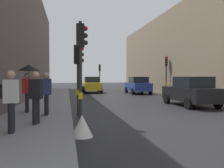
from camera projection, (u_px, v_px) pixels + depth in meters
ground_plane at (193, 121)px, 9.15m from camera, size 120.00×120.00×0.00m
sidewalk_kerb at (46, 105)px, 13.84m from camera, size 2.86×40.00×0.16m
traffic_light_near_right at (79, 66)px, 10.23m from camera, size 0.45×0.34×3.26m
traffic_light_mid_street at (166, 68)px, 22.02m from camera, size 0.33×0.45×3.75m
traffic_light_near_left at (81, 53)px, 8.45m from camera, size 0.44×0.26×3.78m
traffic_light_far_median at (100, 72)px, 31.46m from camera, size 0.25×0.43×3.50m
car_dark_suv at (191, 91)px, 13.81m from camera, size 2.04×4.21×1.76m
car_yellow_taxi at (92, 85)px, 25.77m from camera, size 2.06×4.22×1.76m
car_blue_van at (138, 85)px, 23.98m from camera, size 2.07×4.23×1.76m
pedestrian_with_umbrella at (28, 75)px, 10.35m from camera, size 1.00×1.00×2.14m
pedestrian_with_black_backpack at (9, 98)px, 6.50m from camera, size 0.62×0.36×1.77m
pedestrian_with_grey_backpack at (45, 91)px, 9.51m from camera, size 0.61×0.36×1.77m
pedestrian_in_dark_coat at (36, 95)px, 7.73m from camera, size 0.46×0.37×1.77m
warning_sign_triangle at (82, 126)px, 6.70m from camera, size 0.64×0.64×0.65m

